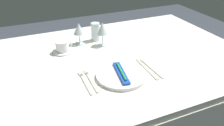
{
  "coord_description": "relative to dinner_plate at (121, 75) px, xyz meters",
  "views": [
    {
      "loc": [
        -0.41,
        -1.1,
        1.39
      ],
      "look_at": [
        0.02,
        -0.1,
        0.76
      ],
      "focal_mm": 35.92,
      "sensor_mm": 36.0,
      "label": 1
    }
  ],
  "objects": [
    {
      "name": "dining_table",
      "position": [
        -0.02,
        0.22,
        -0.09
      ],
      "size": [
        1.8,
        1.11,
        0.74
      ],
      "color": "silver",
      "rests_on": "ground"
    },
    {
      "name": "dinner_plate",
      "position": [
        0.0,
        0.0,
        0.0
      ],
      "size": [
        0.26,
        0.26,
        0.02
      ],
      "primitive_type": "cylinder",
      "color": "white",
      "rests_on": "dining_table"
    },
    {
      "name": "toothbrush_package",
      "position": [
        -0.0,
        0.0,
        0.02
      ],
      "size": [
        0.07,
        0.21,
        0.02
      ],
      "color": "blue",
      "rests_on": "dinner_plate"
    },
    {
      "name": "fork_outer",
      "position": [
        -0.16,
        0.03,
        -0.01
      ],
      "size": [
        0.02,
        0.22,
        0.0
      ],
      "color": "beige",
      "rests_on": "dining_table"
    },
    {
      "name": "fork_inner",
      "position": [
        -0.19,
        0.03,
        -0.01
      ],
      "size": [
        0.02,
        0.22,
        0.0
      ],
      "color": "beige",
      "rests_on": "dining_table"
    },
    {
      "name": "dinner_knife",
      "position": [
        0.16,
        0.01,
        -0.01
      ],
      "size": [
        0.02,
        0.24,
        0.0
      ],
      "color": "beige",
      "rests_on": "dining_table"
    },
    {
      "name": "spoon_soup",
      "position": [
        0.19,
        0.04,
        -0.01
      ],
      "size": [
        0.03,
        0.23,
        0.01
      ],
      "color": "beige",
      "rests_on": "dining_table"
    },
    {
      "name": "saucer_left",
      "position": [
        -0.22,
        0.4,
        -0.0
      ],
      "size": [
        0.13,
        0.13,
        0.01
      ],
      "primitive_type": "cylinder",
      "color": "white",
      "rests_on": "dining_table"
    },
    {
      "name": "coffee_cup_left",
      "position": [
        -0.22,
        0.4,
        0.03
      ],
      "size": [
        0.11,
        0.08,
        0.06
      ],
      "color": "white",
      "rests_on": "saucer_left"
    },
    {
      "name": "wine_glass_centre",
      "position": [
        -0.08,
        0.48,
        0.09
      ],
      "size": [
        0.07,
        0.07,
        0.15
      ],
      "color": "silver",
      "rests_on": "dining_table"
    },
    {
      "name": "wine_glass_left",
      "position": [
        0.05,
        0.4,
        0.1
      ],
      "size": [
        0.07,
        0.07,
        0.16
      ],
      "color": "silver",
      "rests_on": "dining_table"
    },
    {
      "name": "drink_tumbler",
      "position": [
        0.04,
        0.5,
        0.05
      ],
      "size": [
        0.06,
        0.06,
        0.13
      ],
      "color": "silver",
      "rests_on": "dining_table"
    }
  ]
}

